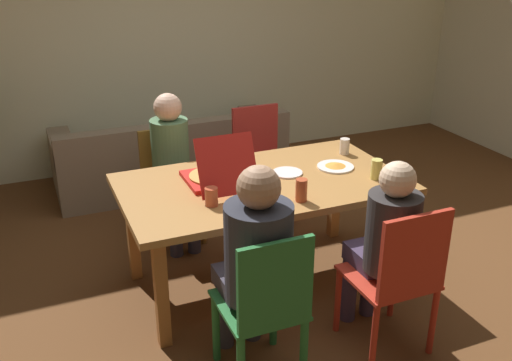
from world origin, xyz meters
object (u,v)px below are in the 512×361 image
object	(u,v)px
chair_0	(399,274)
chair_2	(170,180)
person_2	(173,159)
drinking_glass_3	(345,146)
person_1	(255,255)
chair_3	(259,157)
drinking_glass_1	(301,190)
plate_0	(287,173)
drinking_glass_0	(376,169)
pizza_box_0	(216,176)
plate_1	(335,166)
dining_table	(262,192)
drinking_glass_2	(211,197)
couch	(171,159)
person_0	(385,238)
chair_1	(266,307)

from	to	relation	value
chair_0	chair_2	world-z (taller)	chair_0
person_2	drinking_glass_3	world-z (taller)	person_2
person_1	chair_3	distance (m)	1.98
chair_2	drinking_glass_1	xyz separation A→B (m)	(0.48, -1.34, 0.38)
person_1	plate_0	size ratio (longest dim) A/B	6.04
person_2	drinking_glass_0	bearing A→B (deg)	-44.43
person_2	chair_3	xyz separation A→B (m)	(0.79, 0.18, -0.17)
chair_2	drinking_glass_0	bearing A→B (deg)	-48.00
person_1	drinking_glass_0	world-z (taller)	person_1
pizza_box_0	plate_1	world-z (taller)	pizza_box_0
plate_0	drinking_glass_1	xyz separation A→B (m)	(-0.11, -0.43, 0.06)
person_1	plate_1	distance (m)	1.26
plate_1	dining_table	bearing A→B (deg)	-177.68
person_2	drinking_glass_0	world-z (taller)	person_2
plate_0	drinking_glass_2	distance (m)	0.69
chair_3	plate_1	bearing A→B (deg)	-80.77
chair_0	drinking_glass_3	bearing A→B (deg)	73.75
drinking_glass_1	couch	size ratio (longest dim) A/B	0.07
pizza_box_0	chair_3	bearing A→B (deg)	52.61
drinking_glass_2	chair_3	bearing A→B (deg)	55.68
person_0	person_1	world-z (taller)	person_1
drinking_glass_3	chair_1	bearing A→B (deg)	-134.39
person_2	chair_3	size ratio (longest dim) A/B	1.25
pizza_box_0	couch	bearing A→B (deg)	84.81
person_0	couch	xyz separation A→B (m)	(-0.53, 2.79, -0.43)
drinking_glass_1	drinking_glass_2	xyz separation A→B (m)	(-0.52, 0.15, -0.01)
chair_3	drinking_glass_3	world-z (taller)	chair_3
person_1	drinking_glass_3	world-z (taller)	person_1
person_0	chair_1	distance (m)	0.82
person_2	plate_1	xyz separation A→B (m)	(0.95, -0.80, 0.09)
person_0	drinking_glass_3	world-z (taller)	person_0
chair_2	plate_0	size ratio (longest dim) A/B	4.14
person_1	drinking_glass_3	distance (m)	1.55
dining_table	person_0	size ratio (longest dim) A/B	1.59
chair_0	plate_0	size ratio (longest dim) A/B	4.57
dining_table	chair_3	distance (m)	1.09
chair_2	chair_3	size ratio (longest dim) A/B	0.90
plate_1	drinking_glass_0	bearing A→B (deg)	-62.31
plate_1	drinking_glass_0	size ratio (longest dim) A/B	1.89
drinking_glass_3	person_2	bearing A→B (deg)	153.05
person_2	drinking_glass_1	xyz separation A→B (m)	(0.48, -1.19, 0.15)
person_0	plate_1	distance (m)	0.87
person_1	drinking_glass_0	bearing A→B (deg)	26.36
chair_0	person_1	xyz separation A→B (m)	(-0.79, 0.19, 0.20)
dining_table	person_1	bearing A→B (deg)	-115.64
person_1	drinking_glass_3	xyz separation A→B (m)	(1.15, 1.04, 0.10)
dining_table	person_2	distance (m)	0.91
chair_2	pizza_box_0	xyz separation A→B (m)	(0.10, -0.87, 0.36)
plate_0	plate_1	distance (m)	0.36
chair_1	drinking_glass_3	xyz separation A→B (m)	(1.15, 1.17, 0.33)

